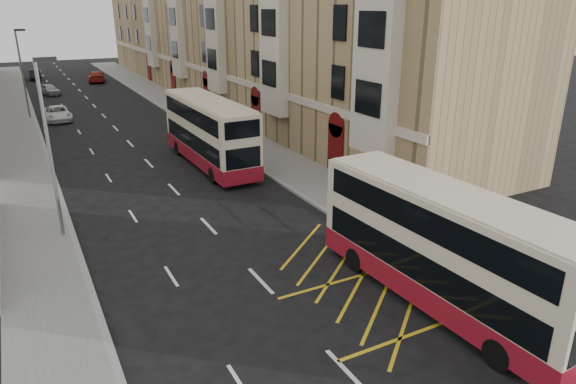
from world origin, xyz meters
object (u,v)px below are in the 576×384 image
pedestrian_mid (432,230)px  pedestrian_far (401,223)px  double_decker_front (444,248)px  white_van (57,113)px  pedestrian_near (476,269)px  car_silver (49,90)px  car_red (97,77)px  bus_shelter (508,231)px  double_decker_rear (209,132)px  street_lamp_near (49,140)px  street_lamp_far (22,69)px  car_dark (35,75)px

pedestrian_mid → pedestrian_far: (-0.86, 1.05, 0.13)m
double_decker_front → white_van: bearing=100.7°
pedestrian_near → double_decker_front: bearing=-2.0°
car_silver → double_decker_front: bearing=-99.0°
car_red → car_silver: bearing=61.6°
bus_shelter → double_decker_rear: size_ratio=0.38×
street_lamp_near → pedestrian_far: street_lamp_near is taller
street_lamp_near → street_lamp_far: (0.00, 30.00, 0.00)m
street_lamp_near → car_red: size_ratio=1.53×
double_decker_rear → white_van: size_ratio=2.34×
pedestrian_mid → pedestrian_near: bearing=-97.6°
double_decker_front → white_van: (-9.13, 40.24, -1.54)m
double_decker_rear → pedestrian_near: (3.05, -20.13, -1.25)m
double_decker_front → pedestrian_mid: size_ratio=6.61×
car_red → white_van: bearing=82.5°
bus_shelter → pedestrian_mid: bus_shelter is taller
bus_shelter → double_decker_rear: 20.51m
double_decker_front → car_red: size_ratio=2.09×
white_van → pedestrian_near: bearing=-77.0°
car_dark → white_van: bearing=-87.5°
white_van → car_silver: size_ratio=1.23×
street_lamp_near → white_van: street_lamp_near is taller
street_lamp_far → double_decker_front: size_ratio=0.73×
bus_shelter → double_decker_rear: bearing=103.4°
car_silver → street_lamp_far: bearing=-119.0°
pedestrian_near → pedestrian_far: size_ratio=0.90×
double_decker_front → pedestrian_near: size_ratio=6.32×
pedestrian_mid → pedestrian_far: size_ratio=0.87×
street_lamp_far → pedestrian_mid: size_ratio=4.84×
white_van → car_silver: white_van is taller
white_van → car_red: (7.30, 24.94, 0.10)m
pedestrian_far → car_red: (-3.71, 60.79, -0.35)m
double_decker_front → double_decker_rear: bearing=91.9°
pedestrian_mid → white_van: bearing=118.0°
double_decker_front → car_silver: size_ratio=2.82×
pedestrian_mid → car_red: bearing=104.4°
car_red → double_decker_rear: bearing=99.3°
street_lamp_near → pedestrian_near: size_ratio=4.63×
street_lamp_far → white_van: bearing=-44.9°
pedestrian_mid → car_silver: pedestrian_mid is taller
double_decker_front → double_decker_rear: size_ratio=0.98×
pedestrian_far → car_red: pedestrian_far is taller
pedestrian_far → white_van: size_ratio=0.40×
street_lamp_near → car_red: (9.52, 52.72, -3.88)m
bus_shelter → street_lamp_near: (-14.69, 12.39, 2.50)m
bus_shelter → pedestrian_far: (-1.46, 4.33, -1.03)m
white_van → double_decker_rear: bearing=-71.0°
pedestrian_near → pedestrian_mid: 3.63m
street_lamp_near → street_lamp_far: size_ratio=1.00×
double_decker_rear → car_red: bearing=90.2°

